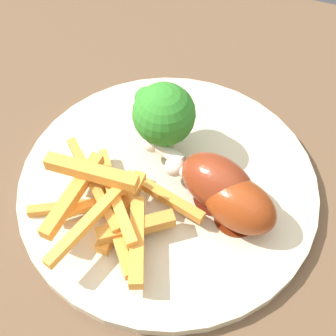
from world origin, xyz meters
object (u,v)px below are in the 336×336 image
object	(u,v)px
broccoli_floret_front	(164,112)
chicken_drumstick_far	(235,202)
carrot_fries_pile	(109,207)
dining_table	(175,281)
chicken_drumstick_near	(213,180)
dinner_plate	(168,184)

from	to	relation	value
broccoli_floret_front	chicken_drumstick_far	xyz separation A→B (m)	(0.09, -0.05, -0.03)
broccoli_floret_front	carrot_fries_pile	size ratio (longest dim) A/B	0.51
dining_table	broccoli_floret_front	bearing A→B (deg)	117.74
dining_table	chicken_drumstick_far	xyz separation A→B (m)	(0.04, 0.03, 0.15)
broccoli_floret_front	chicken_drumstick_near	bearing A→B (deg)	-33.23
dinner_plate	broccoli_floret_front	size ratio (longest dim) A/B	3.65
chicken_drumstick_far	chicken_drumstick_near	bearing A→B (deg)	149.89
broccoli_floret_front	chicken_drumstick_far	bearing A→B (deg)	-32.39
dining_table	carrot_fries_pile	distance (m)	0.16
broccoli_floret_front	chicken_drumstick_far	distance (m)	0.11
dinner_plate	broccoli_floret_front	distance (m)	0.07
dinner_plate	chicken_drumstick_far	bearing A→B (deg)	-12.57
dining_table	chicken_drumstick_near	world-z (taller)	chicken_drumstick_near
dinner_plate	carrot_fries_pile	bearing A→B (deg)	-119.70
broccoli_floret_front	chicken_drumstick_near	distance (m)	0.08
chicken_drumstick_near	chicken_drumstick_far	bearing A→B (deg)	-30.11
carrot_fries_pile	chicken_drumstick_near	xyz separation A→B (m)	(0.08, 0.06, 0.00)
dining_table	dinner_plate	distance (m)	0.13
dining_table	chicken_drumstick_far	bearing A→B (deg)	30.80
carrot_fries_pile	chicken_drumstick_far	xyz separation A→B (m)	(0.10, 0.04, 0.00)
chicken_drumstick_far	dinner_plate	bearing A→B (deg)	167.43
dining_table	broccoli_floret_front	world-z (taller)	broccoli_floret_front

